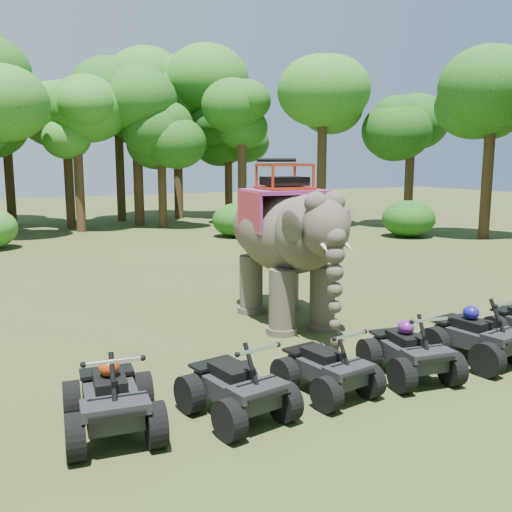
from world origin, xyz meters
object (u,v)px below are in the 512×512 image
(atv_0, at_px, (111,390))
(atv_4, at_px, (477,328))
(atv_2, at_px, (327,360))
(atv_3, at_px, (410,344))
(elephant, at_px, (285,242))
(atv_1, at_px, (236,377))

(atv_0, height_order, atv_4, atv_4)
(atv_2, xyz_separation_m, atv_3, (1.80, -0.07, 0.04))
(atv_2, bearing_deg, elephant, 60.62)
(elephant, xyz_separation_m, atv_4, (1.95, -4.35, -1.33))
(atv_0, distance_m, atv_3, 5.47)
(atv_0, bearing_deg, atv_3, 4.19)
(elephant, xyz_separation_m, atv_1, (-3.42, -4.43, -1.36))
(atv_0, height_order, atv_2, atv_0)
(atv_0, xyz_separation_m, atv_3, (5.46, -0.29, -0.03))
(atv_0, xyz_separation_m, atv_4, (7.26, -0.25, 0.00))
(atv_4, bearing_deg, atv_0, 169.86)
(elephant, distance_m, atv_3, 4.60)
(elephant, bearing_deg, atv_0, -136.61)
(atv_3, relative_size, atv_4, 0.95)
(elephant, distance_m, atv_2, 4.83)
(atv_0, xyz_separation_m, atv_1, (1.89, -0.33, -0.03))
(atv_0, distance_m, atv_4, 7.26)
(atv_3, bearing_deg, atv_2, -173.88)
(elephant, relative_size, atv_1, 2.71)
(atv_4, bearing_deg, atv_1, 172.65)
(atv_3, bearing_deg, elephant, 100.43)
(atv_3, bearing_deg, atv_0, -174.63)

